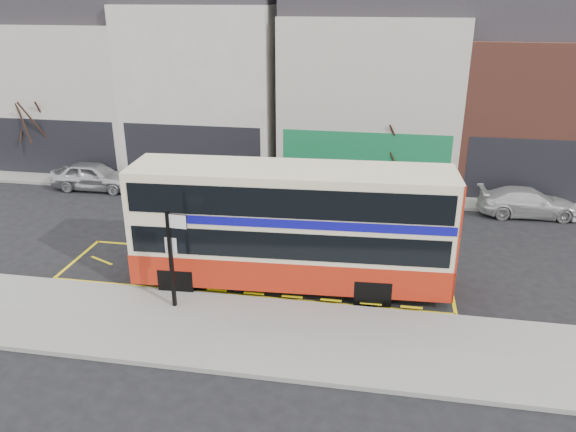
% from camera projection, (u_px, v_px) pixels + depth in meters
% --- Properties ---
extents(ground, '(120.00, 120.00, 0.00)m').
position_uv_depth(ground, '(243.00, 295.00, 19.07)').
color(ground, black).
rests_on(ground, ground).
extents(pavement, '(40.00, 4.00, 0.15)m').
position_uv_depth(pavement, '(225.00, 330.00, 16.94)').
color(pavement, gray).
rests_on(pavement, ground).
extents(kerb, '(40.00, 0.15, 0.15)m').
position_uv_depth(kerb, '(241.00, 298.00, 18.70)').
color(kerb, gray).
rests_on(kerb, ground).
extents(far_pavement, '(50.00, 3.00, 0.15)m').
position_uv_depth(far_pavement, '(295.00, 189.00, 29.10)').
color(far_pavement, gray).
rests_on(far_pavement, ground).
extents(road_markings, '(14.00, 3.40, 0.01)m').
position_uv_depth(road_markings, '(254.00, 273.00, 20.53)').
color(road_markings, yellow).
rests_on(road_markings, ground).
extents(terrace_far_left, '(8.00, 8.01, 10.80)m').
position_uv_depth(terrace_far_left, '(82.00, 78.00, 33.16)').
color(terrace_far_left, '#BCB5AB').
rests_on(terrace_far_left, ground).
extents(terrace_left, '(8.00, 8.01, 11.80)m').
position_uv_depth(terrace_left, '(211.00, 73.00, 31.69)').
color(terrace_left, silver).
rests_on(terrace_left, ground).
extents(terrace_green_shop, '(9.00, 8.01, 11.30)m').
position_uv_depth(terrace_green_shop, '(372.00, 81.00, 30.33)').
color(terrace_green_shop, '#BCB5AB').
rests_on(terrace_green_shop, ground).
extents(terrace_right, '(9.00, 8.01, 10.30)m').
position_uv_depth(terrace_right, '(546.00, 96.00, 29.07)').
color(terrace_right, brown).
rests_on(terrace_right, ground).
extents(double_decker_bus, '(10.82, 3.02, 4.27)m').
position_uv_depth(double_decker_bus, '(292.00, 226.00, 18.91)').
color(double_decker_bus, beige).
rests_on(double_decker_bus, ground).
extents(bus_stop_post, '(0.81, 0.15, 3.29)m').
position_uv_depth(bus_stop_post, '(172.00, 251.00, 17.41)').
color(bus_stop_post, black).
rests_on(bus_stop_post, pavement).
extents(car_silver, '(4.26, 1.74, 1.45)m').
position_uv_depth(car_silver, '(94.00, 176.00, 29.02)').
color(car_silver, '#B6B7BB').
rests_on(car_silver, ground).
extents(car_grey, '(4.47, 2.08, 1.42)m').
position_uv_depth(car_grey, '(292.00, 195.00, 26.30)').
color(car_grey, '#393C3F').
rests_on(car_grey, ground).
extents(car_white, '(4.47, 1.99, 1.28)m').
position_uv_depth(car_white, '(528.00, 202.00, 25.63)').
color(car_white, silver).
rests_on(car_white, ground).
extents(street_tree_left, '(2.49, 2.49, 5.39)m').
position_uv_depth(street_tree_left, '(33.00, 109.00, 30.39)').
color(street_tree_left, black).
rests_on(street_tree_left, ground).
extents(street_tree_right, '(2.16, 2.16, 4.66)m').
position_uv_depth(street_tree_right, '(393.00, 131.00, 27.76)').
color(street_tree_right, black).
rests_on(street_tree_right, ground).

